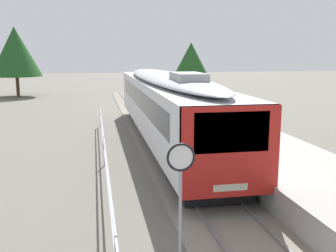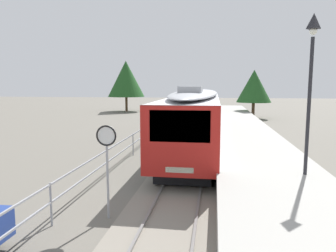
# 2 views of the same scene
# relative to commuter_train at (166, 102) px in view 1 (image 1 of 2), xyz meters

# --- Properties ---
(ground_plane) EXTENTS (160.00, 160.00, 0.00)m
(ground_plane) POSITION_rel_commuter_train_xyz_m (-3.00, -2.82, -2.15)
(ground_plane) COLOR #6B665B
(track_rails) EXTENTS (3.20, 60.00, 0.14)m
(track_rails) POSITION_rel_commuter_train_xyz_m (0.00, -2.82, -2.11)
(track_rails) COLOR gray
(track_rails) RESTS_ON ground
(commuter_train) EXTENTS (2.82, 20.13, 3.74)m
(commuter_train) POSITION_rel_commuter_train_xyz_m (0.00, 0.00, 0.00)
(commuter_train) COLOR silver
(commuter_train) RESTS_ON track_rails
(station_platform) EXTENTS (3.90, 60.00, 0.90)m
(station_platform) POSITION_rel_commuter_train_xyz_m (3.25, -2.82, -1.70)
(station_platform) COLOR #A8A59E
(station_platform) RESTS_ON ground
(speed_limit_sign) EXTENTS (0.61, 0.10, 2.81)m
(speed_limit_sign) POSITION_rel_commuter_train_xyz_m (-1.89, -12.10, -0.02)
(speed_limit_sign) COLOR #9EA0A5
(speed_limit_sign) RESTS_ON ground
(carpark_fence) EXTENTS (0.06, 36.06, 1.25)m
(carpark_fence) POSITION_rel_commuter_train_xyz_m (-3.30, -12.82, -1.24)
(carpark_fence) COLOR #9EA0A5
(carpark_fence) RESTS_ON ground
(tree_behind_carpark) EXTENTS (4.05, 4.05, 5.71)m
(tree_behind_carpark) POSITION_rel_commuter_train_xyz_m (5.74, 17.62, 1.65)
(tree_behind_carpark) COLOR brown
(tree_behind_carpark) RESTS_ON ground
(tree_behind_station_far) EXTENTS (5.42, 5.42, 7.48)m
(tree_behind_station_far) POSITION_rel_commuter_train_xyz_m (-11.87, 25.01, 2.69)
(tree_behind_station_far) COLOR brown
(tree_behind_station_far) RESTS_ON ground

